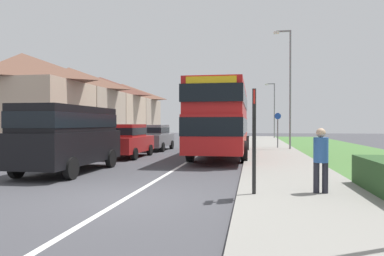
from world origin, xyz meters
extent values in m
plane|color=#424247|center=(0.00, 0.00, 0.00)|extent=(120.00, 120.00, 0.00)
cube|color=silver|center=(0.00, 8.00, 0.00)|extent=(0.14, 60.00, 0.01)
cube|color=gray|center=(4.20, 6.00, 0.06)|extent=(3.20, 68.00, 0.12)
cube|color=red|center=(1.35, 11.39, 1.32)|extent=(2.50, 11.05, 1.65)
cube|color=red|center=(1.35, 11.39, 2.92)|extent=(2.45, 10.83, 1.55)
cube|color=black|center=(1.35, 11.39, 1.65)|extent=(2.52, 11.10, 0.76)
cube|color=black|center=(1.35, 11.39, 3.00)|extent=(2.52, 11.10, 0.72)
cube|color=gold|center=(1.35, 5.93, 3.42)|extent=(2.00, 0.08, 0.44)
cylinder|color=black|center=(0.10, 14.82, 0.50)|extent=(0.30, 1.00, 1.00)
cylinder|color=black|center=(2.60, 14.82, 0.50)|extent=(0.30, 1.00, 1.00)
cylinder|color=black|center=(0.10, 8.36, 0.50)|extent=(0.30, 1.00, 1.00)
cylinder|color=black|center=(2.60, 8.36, 0.50)|extent=(0.30, 1.00, 1.00)
cube|color=black|center=(-3.65, 4.06, 0.92)|extent=(1.95, 5.21, 1.12)
cube|color=black|center=(-3.65, 4.06, 1.94)|extent=(1.72, 4.80, 0.92)
cube|color=black|center=(-3.65, 4.06, 1.90)|extent=(1.75, 4.84, 0.51)
cylinder|color=black|center=(-4.61, 5.68, 0.36)|extent=(0.20, 0.72, 0.72)
cylinder|color=black|center=(-2.70, 5.68, 0.36)|extent=(0.20, 0.72, 0.72)
cylinder|color=black|center=(-4.61, 2.45, 0.36)|extent=(0.20, 0.72, 0.72)
cylinder|color=black|center=(-2.70, 2.45, 0.36)|extent=(0.20, 0.72, 0.72)
cube|color=#B21E1E|center=(-3.60, 9.94, 0.70)|extent=(1.83, 4.27, 0.79)
cube|color=#B21E1E|center=(-3.60, 9.73, 1.42)|extent=(1.61, 2.35, 0.65)
cube|color=black|center=(-3.60, 9.73, 1.39)|extent=(1.65, 2.37, 0.36)
cylinder|color=black|center=(-4.49, 11.26, 0.30)|extent=(0.20, 0.60, 0.60)
cylinder|color=black|center=(-2.70, 11.26, 0.30)|extent=(0.20, 0.60, 0.60)
cylinder|color=black|center=(-4.49, 8.61, 0.30)|extent=(0.20, 0.60, 0.60)
cylinder|color=black|center=(-2.70, 8.61, 0.30)|extent=(0.20, 0.60, 0.60)
cube|color=slate|center=(-3.50, 15.08, 0.68)|extent=(1.81, 4.22, 0.77)
cube|color=slate|center=(-3.50, 14.87, 1.38)|extent=(1.59, 2.32, 0.63)
cube|color=black|center=(-3.50, 14.87, 1.35)|extent=(1.63, 2.34, 0.35)
cylinder|color=black|center=(-4.39, 16.39, 0.30)|extent=(0.20, 0.60, 0.60)
cylinder|color=black|center=(-2.62, 16.39, 0.30)|extent=(0.20, 0.60, 0.60)
cylinder|color=black|center=(-4.39, 13.78, 0.30)|extent=(0.20, 0.60, 0.60)
cylinder|color=black|center=(-2.62, 13.78, 0.30)|extent=(0.20, 0.60, 0.60)
cylinder|color=#23232D|center=(4.47, 0.86, 0.42)|extent=(0.14, 0.14, 0.85)
cylinder|color=#23232D|center=(4.67, 0.86, 0.42)|extent=(0.14, 0.14, 0.85)
cylinder|color=#2D599E|center=(4.57, 0.86, 1.15)|extent=(0.34, 0.34, 0.60)
sphere|color=tan|center=(4.57, 0.86, 1.56)|extent=(0.22, 0.22, 0.22)
cylinder|color=black|center=(3.00, 0.49, 1.30)|extent=(0.09, 0.09, 2.60)
cube|color=red|center=(3.00, 0.49, 2.40)|extent=(0.04, 0.44, 0.32)
cube|color=black|center=(3.00, 0.51, 1.55)|extent=(0.06, 0.52, 0.68)
cylinder|color=slate|center=(4.70, 17.33, 1.05)|extent=(0.08, 0.08, 2.10)
cylinder|color=blue|center=(4.70, 17.33, 2.30)|extent=(0.44, 0.03, 0.44)
cylinder|color=slate|center=(5.43, 16.24, 3.96)|extent=(0.12, 0.12, 7.92)
cube|color=slate|center=(4.98, 16.24, 7.87)|extent=(0.90, 0.10, 0.10)
cube|color=silver|center=(4.53, 16.24, 7.80)|extent=(0.36, 0.20, 0.14)
cylinder|color=slate|center=(5.53, 34.87, 3.25)|extent=(0.12, 0.12, 6.50)
cube|color=slate|center=(5.08, 34.87, 6.45)|extent=(0.90, 0.10, 0.10)
cube|color=silver|center=(4.63, 34.87, 6.38)|extent=(0.36, 0.20, 0.14)
cube|color=#C1A88E|center=(-12.19, 13.56, 2.28)|extent=(7.76, 6.07, 4.56)
pyramid|color=brown|center=(-12.19, 13.56, 5.52)|extent=(7.76, 6.07, 1.92)
cube|color=tan|center=(-12.19, 19.76, 2.28)|extent=(7.76, 6.07, 4.56)
pyramid|color=brown|center=(-12.19, 19.76, 5.52)|extent=(7.76, 6.07, 1.92)
cube|color=#C1A88E|center=(-12.19, 25.95, 2.28)|extent=(7.76, 6.07, 4.56)
pyramid|color=brown|center=(-12.19, 25.95, 5.52)|extent=(7.76, 6.07, 1.92)
cube|color=tan|center=(-12.19, 32.14, 2.28)|extent=(7.76, 6.07, 4.56)
pyramid|color=brown|center=(-12.19, 32.14, 5.52)|extent=(7.76, 6.07, 1.92)
camera|label=1|loc=(2.95, -8.04, 1.78)|focal=33.43mm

